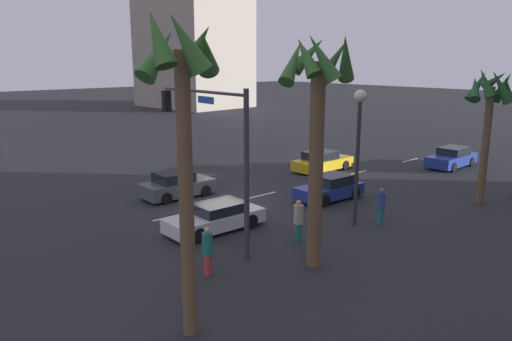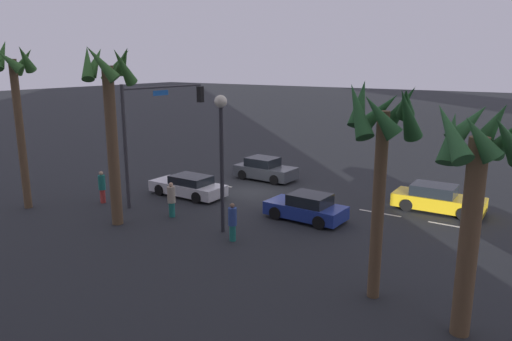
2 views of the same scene
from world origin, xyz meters
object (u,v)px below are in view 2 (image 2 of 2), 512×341
object	(u,v)px
pedestrian_1	(232,221)
palm_tree_1	(15,87)
car_1	(437,199)
palm_tree_3	(382,132)
car_3	(265,169)
car_0	(306,208)
pedestrian_0	(171,199)
streetlamp	(221,138)
pedestrian_2	(102,186)
palm_tree_0	(110,97)
traffic_signal	(154,120)
palm_tree_2	(475,172)
car_4	(188,186)

from	to	relation	value
pedestrian_1	palm_tree_1	size ratio (longest dim) A/B	0.19
car_1	palm_tree_3	size ratio (longest dim) A/B	0.63
car_1	car_3	world-z (taller)	car_3
car_0	car_1	size ratio (longest dim) A/B	0.88
car_1	pedestrian_0	bearing A→B (deg)	37.39
palm_tree_1	car_3	bearing A→B (deg)	-120.63
streetlamp	pedestrian_2	xyz separation A→B (m)	(8.31, -0.02, -3.42)
car_0	palm_tree_0	bearing A→B (deg)	36.95
streetlamp	pedestrian_0	xyz separation A→B (m)	(3.43, -0.31, -3.43)
traffic_signal	palm_tree_0	xyz separation A→B (m)	(-1.45, 4.12, 1.57)
pedestrian_2	palm_tree_1	xyz separation A→B (m)	(2.63, 2.80, 5.46)
palm_tree_3	car_0	bearing A→B (deg)	-46.51
car_1	pedestrian_2	world-z (taller)	pedestrian_2
car_3	pedestrian_0	distance (m)	9.17
car_1	streetlamp	size ratio (longest dim) A/B	0.72
car_3	palm_tree_2	bearing A→B (deg)	139.18
palm_tree_3	pedestrian_2	bearing A→B (deg)	-7.72
car_3	traffic_signal	size ratio (longest dim) A/B	0.62
streetlamp	pedestrian_1	bearing A→B (deg)	147.33
car_0	palm_tree_2	xyz separation A→B (m)	(-8.33, 6.62, 4.17)
palm_tree_3	car_1	bearing A→B (deg)	-87.58
pedestrian_1	palm_tree_1	xyz separation A→B (m)	(11.99, 2.11, 5.50)
traffic_signal	palm_tree_0	distance (m)	4.64
car_1	car_3	bearing A→B (deg)	-4.30
palm_tree_1	palm_tree_3	xyz separation A→B (m)	(-18.86, -0.60, -0.87)
pedestrian_0	car_3	bearing A→B (deg)	-88.39
car_4	palm_tree_3	xyz separation A→B (m)	(-13.18, 5.84, 4.94)
car_4	palm_tree_0	world-z (taller)	palm_tree_0
traffic_signal	pedestrian_0	distance (m)	4.96
car_4	palm_tree_2	distance (m)	17.86
pedestrian_0	palm_tree_3	bearing A→B (deg)	167.63
car_4	pedestrian_1	distance (m)	7.67
car_3	palm_tree_0	xyz separation A→B (m)	(1.18, 11.35, 5.38)
pedestrian_1	pedestrian_2	size ratio (longest dim) A/B	0.96
car_0	car_4	bearing A→B (deg)	-0.42
palm_tree_0	palm_tree_2	size ratio (longest dim) A/B	1.26
palm_tree_2	car_4	bearing A→B (deg)	-22.61
pedestrian_1	palm_tree_2	bearing A→B (deg)	166.48
streetlamp	pedestrian_2	world-z (taller)	streetlamp
car_3	palm_tree_0	bearing A→B (deg)	84.06
car_4	palm_tree_3	size ratio (longest dim) A/B	0.64
car_0	streetlamp	size ratio (longest dim) A/B	0.64
streetlamp	car_4	bearing A→B (deg)	-34.84
car_4	palm_tree_1	size ratio (longest dim) A/B	0.53
car_0	pedestrian_2	size ratio (longest dim) A/B	2.23
palm_tree_0	palm_tree_2	world-z (taller)	palm_tree_0
streetlamp	palm_tree_2	world-z (taller)	palm_tree_2
pedestrian_2	traffic_signal	bearing A→B (deg)	-131.96
car_0	palm_tree_0	distance (m)	10.62
car_4	pedestrian_1	world-z (taller)	pedestrian_1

